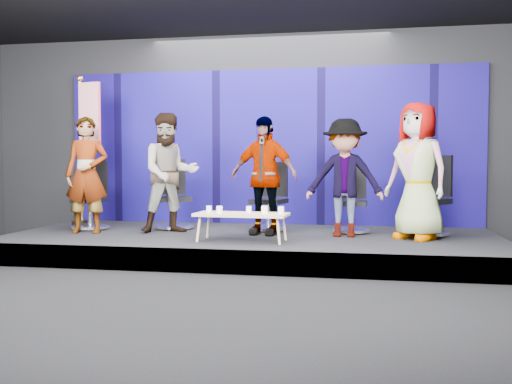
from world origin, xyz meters
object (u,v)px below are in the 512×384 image
at_px(panelist_b, 170,173).
at_px(chair_e, 429,209).
at_px(chair_b, 173,206).
at_px(panelist_d, 345,178).
at_px(panelist_e, 417,171).
at_px(mug_c, 249,209).
at_px(mug_a, 209,209).
at_px(flag_stand, 86,147).
at_px(panelist_a, 87,175).
at_px(chair_d, 351,210).
at_px(mug_b, 219,210).
at_px(chair_a, 91,207).
at_px(coffee_table, 242,215).
at_px(panelist_c, 264,176).
at_px(chair_c, 270,208).
at_px(mug_d, 265,210).
at_px(mug_e, 281,210).

bearing_deg(panelist_b, chair_e, -22.20).
distance_m(chair_b, panelist_d, 2.75).
bearing_deg(panelist_e, panelist_d, -146.63).
xyz_separation_m(chair_e, mug_c, (-2.42, -1.00, 0.04)).
height_order(mug_a, flag_stand, flag_stand).
bearing_deg(mug_c, panelist_a, 171.69).
bearing_deg(chair_b, panelist_d, -38.11).
relative_size(chair_e, mug_a, 12.95).
bearing_deg(chair_d, mug_b, -139.50).
distance_m(chair_a, flag_stand, 0.97).
distance_m(chair_e, coffee_table, 2.72).
bearing_deg(panelist_c, mug_a, -118.48).
height_order(mug_a, mug_c, mug_a).
relative_size(panelist_c, mug_c, 19.76).
distance_m(mug_c, flag_stand, 3.13).
relative_size(panelist_d, mug_c, 19.16).
height_order(chair_d, chair_e, chair_e).
distance_m(panelist_b, panelist_d, 2.55).
bearing_deg(panelist_a, panelist_b, 3.17).
distance_m(chair_c, chair_e, 2.32).
bearing_deg(panelist_d, panelist_e, -3.75).
xyz_separation_m(panelist_b, mug_a, (0.78, -0.69, -0.47)).
bearing_deg(chair_e, panelist_e, -74.62).
distance_m(mug_a, mug_d, 0.77).
bearing_deg(panelist_e, chair_d, -174.64).
relative_size(panelist_e, mug_d, 18.15).
bearing_deg(panelist_a, coffee_table, -19.70).
relative_size(chair_a, chair_b, 0.97).
xyz_separation_m(chair_a, mug_d, (2.91, -0.96, 0.08)).
height_order(chair_d, mug_d, chair_d).
xyz_separation_m(chair_e, mug_e, (-1.97, -1.08, 0.05)).
bearing_deg(chair_e, mug_c, -118.14).
relative_size(panelist_a, panelist_b, 0.97).
bearing_deg(mug_a, panelist_a, 167.71).
bearing_deg(panelist_c, panelist_e, 8.86).
bearing_deg(coffee_table, chair_c, 81.93).
distance_m(mug_d, mug_e, 0.21).
bearing_deg(panelist_c, chair_c, 100.80).
relative_size(chair_b, mug_d, 10.73).
height_order(panelist_c, mug_d, panelist_c).
bearing_deg(panelist_e, mug_a, -128.24).
relative_size(chair_a, chair_d, 1.04).
xyz_separation_m(chair_a, chair_e, (5.10, 0.16, 0.03)).
bearing_deg(panelist_a, flag_stand, 107.70).
bearing_deg(mug_d, flag_stand, 159.54).
bearing_deg(panelist_e, chair_c, -157.08).
bearing_deg(chair_a, panelist_c, -12.84).
relative_size(panelist_e, mug_b, 19.09).
bearing_deg(mug_b, chair_d, 38.22).
distance_m(panelist_b, mug_a, 1.14).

